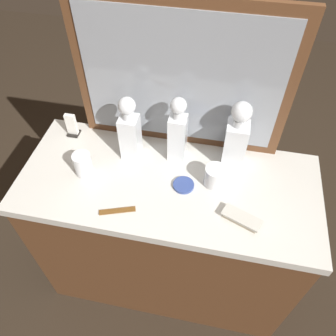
{
  "coord_description": "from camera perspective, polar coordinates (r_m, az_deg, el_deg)",
  "views": [
    {
      "loc": [
        0.17,
        -0.82,
        1.89
      ],
      "look_at": [
        0.0,
        0.0,
        0.93
      ],
      "focal_mm": 35.72,
      "sensor_mm": 36.0,
      "label": 1
    }
  ],
  "objects": [
    {
      "name": "silver_brush_left",
      "position": [
        1.25,
        12.41,
        -8.41
      ],
      "size": [
        0.15,
        0.1,
        0.02
      ],
      "color": "#B7A88C",
      "rests_on": "dresser"
    },
    {
      "name": "dresser_mirror",
      "position": [
        1.31,
        2.23,
        14.79
      ],
      "size": [
        0.84,
        0.03,
        0.62
      ],
      "color": "brown",
      "rests_on": "dresser"
    },
    {
      "name": "porcelain_dish",
      "position": [
        1.32,
        2.66,
        -2.93
      ],
      "size": [
        0.08,
        0.08,
        0.01
      ],
      "color": "#33478C",
      "rests_on": "dresser"
    },
    {
      "name": "crystal_decanter_right",
      "position": [
        1.35,
        1.64,
        5.66
      ],
      "size": [
        0.07,
        0.07,
        0.3
      ],
      "color": "white",
      "rests_on": "dresser"
    },
    {
      "name": "crystal_tumbler_rear",
      "position": [
        1.38,
        -14.25,
        0.52
      ],
      "size": [
        0.07,
        0.07,
        0.1
      ],
      "color": "white",
      "rests_on": "dresser"
    },
    {
      "name": "crystal_tumbler_center",
      "position": [
        1.32,
        7.98,
        -1.51
      ],
      "size": [
        0.08,
        0.08,
        0.09
      ],
      "color": "white",
      "rests_on": "dresser"
    },
    {
      "name": "napkin_holder",
      "position": [
        1.56,
        -16.07,
        6.87
      ],
      "size": [
        0.05,
        0.05,
        0.11
      ],
      "color": "black",
      "rests_on": "dresser"
    },
    {
      "name": "ground_plane",
      "position": [
        2.07,
        0.0,
        -17.14
      ],
      "size": [
        6.0,
        6.0,
        0.0
      ],
      "primitive_type": "plane",
      "color": "#2D2319"
    },
    {
      "name": "crystal_decanter_far_right",
      "position": [
        1.37,
        -6.51,
        5.87
      ],
      "size": [
        0.08,
        0.08,
        0.29
      ],
      "color": "white",
      "rests_on": "dresser"
    },
    {
      "name": "tortoiseshell_comb",
      "position": [
        1.27,
        -8.63,
        -7.22
      ],
      "size": [
        0.13,
        0.06,
        0.01
      ],
      "color": "brown",
      "rests_on": "dresser"
    },
    {
      "name": "dresser",
      "position": [
        1.69,
        0.0,
        -11.27
      ],
      "size": [
        1.21,
        0.53,
        0.85
      ],
      "color": "brown",
      "rests_on": "ground_plane"
    },
    {
      "name": "crystal_decanter_center",
      "position": [
        1.35,
        11.48,
        4.6
      ],
      "size": [
        0.09,
        0.09,
        0.31
      ],
      "color": "white",
      "rests_on": "dresser"
    }
  ]
}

